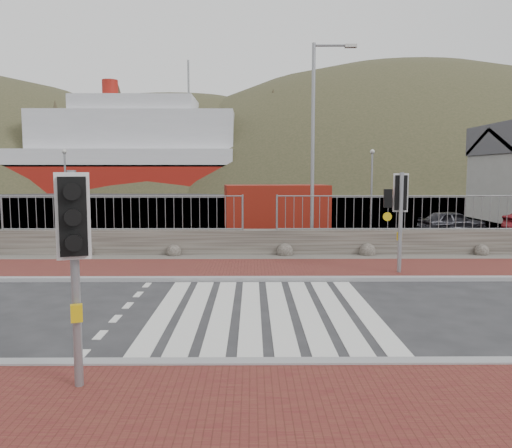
{
  "coord_description": "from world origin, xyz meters",
  "views": [
    {
      "loc": [
        -0.26,
        -10.23,
        2.91
      ],
      "look_at": [
        -0.16,
        3.0,
        1.55
      ],
      "focal_mm": 35.0,
      "sensor_mm": 36.0,
      "label": 1
    }
  ],
  "objects_px": {
    "streetlight": "(316,136)",
    "shipping_container": "(276,206)",
    "traffic_signal_near": "(74,234)",
    "traffic_signal_far": "(400,201)",
    "car_a": "(452,222)",
    "ferry": "(95,157)"
  },
  "relations": [
    {
      "from": "traffic_signal_far",
      "to": "traffic_signal_near",
      "type": "bearing_deg",
      "value": 58.38
    },
    {
      "from": "shipping_container",
      "to": "traffic_signal_far",
      "type": "bearing_deg",
      "value": -83.27
    },
    {
      "from": "traffic_signal_near",
      "to": "shipping_container",
      "type": "height_order",
      "value": "traffic_signal_near"
    },
    {
      "from": "traffic_signal_near",
      "to": "traffic_signal_far",
      "type": "distance_m",
      "value": 9.98
    },
    {
      "from": "car_a",
      "to": "shipping_container",
      "type": "bearing_deg",
      "value": 58.47
    },
    {
      "from": "traffic_signal_near",
      "to": "streetlight",
      "type": "xyz_separation_m",
      "value": [
        4.65,
        11.9,
        2.11
      ]
    },
    {
      "from": "ferry",
      "to": "traffic_signal_near",
      "type": "xyz_separation_m",
      "value": [
        22.07,
        -71.71,
        -3.24
      ]
    },
    {
      "from": "traffic_signal_far",
      "to": "streetlight",
      "type": "distance_m",
      "value": 5.14
    },
    {
      "from": "traffic_signal_far",
      "to": "car_a",
      "type": "distance_m",
      "value": 11.27
    },
    {
      "from": "traffic_signal_near",
      "to": "traffic_signal_far",
      "type": "bearing_deg",
      "value": 29.96
    },
    {
      "from": "ferry",
      "to": "streetlight",
      "type": "xyz_separation_m",
      "value": [
        26.73,
        -59.8,
        -1.13
      ]
    },
    {
      "from": "ferry",
      "to": "car_a",
      "type": "relative_size",
      "value": 15.43
    },
    {
      "from": "ferry",
      "to": "streetlight",
      "type": "height_order",
      "value": "ferry"
    },
    {
      "from": "traffic_signal_near",
      "to": "streetlight",
      "type": "relative_size",
      "value": 0.39
    },
    {
      "from": "shipping_container",
      "to": "car_a",
      "type": "height_order",
      "value": "shipping_container"
    },
    {
      "from": "traffic_signal_near",
      "to": "traffic_signal_far",
      "type": "xyz_separation_m",
      "value": [
        6.48,
        7.59,
        -0.01
      ]
    },
    {
      "from": "traffic_signal_far",
      "to": "car_a",
      "type": "height_order",
      "value": "traffic_signal_far"
    },
    {
      "from": "streetlight",
      "to": "car_a",
      "type": "bearing_deg",
      "value": 37.79
    },
    {
      "from": "streetlight",
      "to": "shipping_container",
      "type": "distance_m",
      "value": 8.76
    },
    {
      "from": "traffic_signal_far",
      "to": "shipping_container",
      "type": "height_order",
      "value": "traffic_signal_far"
    },
    {
      "from": "traffic_signal_near",
      "to": "streetlight",
      "type": "bearing_deg",
      "value": 49.08
    },
    {
      "from": "ferry",
      "to": "streetlight",
      "type": "bearing_deg",
      "value": -65.92
    }
  ]
}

